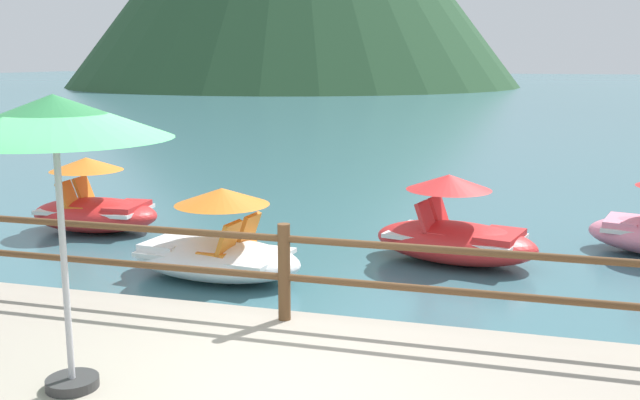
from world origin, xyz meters
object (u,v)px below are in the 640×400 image
at_px(pedal_boat_0, 94,206).
at_px(pedal_boat_4, 455,233).
at_px(pedal_boat_1, 216,248).
at_px(beach_umbrella, 54,121).

height_order(pedal_boat_0, pedal_boat_4, pedal_boat_4).
bearing_deg(pedal_boat_0, pedal_boat_1, -31.89).
height_order(pedal_boat_1, pedal_boat_4, pedal_boat_4).
xyz_separation_m(beach_umbrella, pedal_boat_1, (-0.65, 4.16, -2.04)).
relative_size(pedal_boat_1, pedal_boat_4, 0.99).
height_order(beach_umbrella, pedal_boat_0, beach_umbrella).
bearing_deg(pedal_boat_1, pedal_boat_4, 28.94).
bearing_deg(pedal_boat_0, beach_umbrella, -58.49).
height_order(pedal_boat_0, pedal_boat_1, pedal_boat_0).
relative_size(pedal_boat_0, pedal_boat_1, 0.88).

